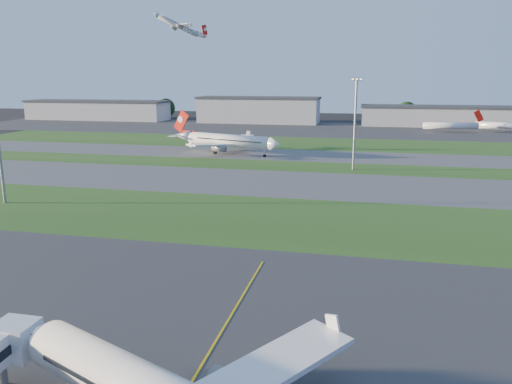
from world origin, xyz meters
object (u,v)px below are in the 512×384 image
(mini_jet_near, at_px, (451,126))
(mini_jet_far, at_px, (505,126))
(light_mast_centre, at_px, (355,118))
(airliner_taxiing, at_px, (228,141))

(mini_jet_near, distance_m, mini_jet_far, 26.68)
(mini_jet_far, xyz_separation_m, light_mast_centre, (-68.70, -120.75, 11.53))
(mini_jet_near, height_order, mini_jet_far, same)
(airliner_taxiing, xyz_separation_m, light_mast_centre, (43.49, -22.20, 10.27))
(mini_jet_near, xyz_separation_m, mini_jet_far, (25.88, 6.48, 0.00))
(mini_jet_far, bearing_deg, airliner_taxiing, -128.90)
(airliner_taxiing, xyz_separation_m, mini_jet_far, (112.19, 98.56, -1.26))
(mini_jet_near, bearing_deg, light_mast_centre, -120.56)
(airliner_taxiing, bearing_deg, mini_jet_near, -113.63)
(airliner_taxiing, distance_m, mini_jet_far, 149.34)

